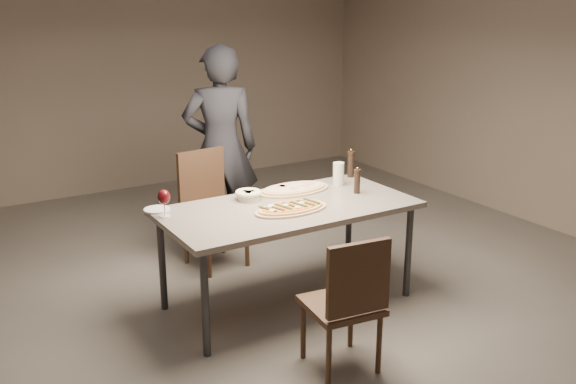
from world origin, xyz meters
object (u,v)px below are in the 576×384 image
ham_pizza (294,189)px  chair_far (209,202)px  chair_near (348,298)px  pepper_mill_left (357,181)px  zucchini_pizza (291,208)px  bread_basket (248,194)px  diner (221,148)px  carafe (338,174)px  dining_table (288,213)px

ham_pizza → chair_far: size_ratio=0.62×
ham_pizza → chair_near: (-0.40, -1.25, -0.28)m
pepper_mill_left → ham_pizza: bearing=141.9°
zucchini_pizza → chair_far: (-0.13, 1.09, -0.23)m
pepper_mill_left → chair_far: 1.30m
bread_basket → diner: bearing=74.9°
ham_pizza → chair_far: chair_far is taller
zucchini_pizza → carafe: size_ratio=3.03×
ham_pizza → bread_basket: 0.40m
dining_table → bread_basket: (-0.17, 0.27, 0.10)m
dining_table → chair_near: (-0.18, -0.97, -0.20)m
chair_near → diner: bearing=89.7°
diner → carafe: bearing=135.7°
pepper_mill_left → zucchini_pizza: bearing=-172.0°
chair_near → bread_basket: bearing=96.7°
ham_pizza → carafe: size_ratio=3.26×
diner → zucchini_pizza: bearing=105.2°
ham_pizza → chair_far: (-0.39, 0.71, -0.23)m
zucchini_pizza → chair_near: bearing=-80.7°
zucchini_pizza → diner: diner is taller
bread_basket → ham_pizza: bearing=2.1°
pepper_mill_left → chair_far: size_ratio=0.21×
dining_table → ham_pizza: (0.22, 0.28, 0.07)m
chair_far → diner: diner is taller
dining_table → bread_basket: bread_basket is taller
bread_basket → pepper_mill_left: bearing=-19.8°
zucchini_pizza → chair_near: (-0.14, -0.87, -0.28)m
bread_basket → diner: diner is taller
dining_table → chair_far: 1.02m
ham_pizza → carafe: bearing=-4.7°
zucchini_pizza → pepper_mill_left: pepper_mill_left is taller
carafe → chair_near: size_ratio=0.21×
zucchini_pizza → chair_far: chair_far is taller
dining_table → chair_near: bearing=-100.5°
dining_table → pepper_mill_left: 0.62m
pepper_mill_left → chair_far: bearing=127.2°
zucchini_pizza → carafe: bearing=46.2°
pepper_mill_left → diner: (-0.49, 1.33, 0.05)m
chair_near → chair_far: bearing=96.5°
ham_pizza → pepper_mill_left: pepper_mill_left is taller
pepper_mill_left → carafe: bearing=88.5°
zucchini_pizza → carafe: carafe is taller
carafe → chair_far: chair_far is taller
zucchini_pizza → carafe: (0.64, 0.34, 0.07)m
zucchini_pizza → pepper_mill_left: bearing=26.4°
bread_basket → zucchini_pizza: bearing=-69.8°
ham_pizza → chair_far: bearing=120.5°
chair_far → pepper_mill_left: bearing=120.2°
pepper_mill_left → chair_near: bearing=-129.0°
dining_table → pepper_mill_left: size_ratio=8.85×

